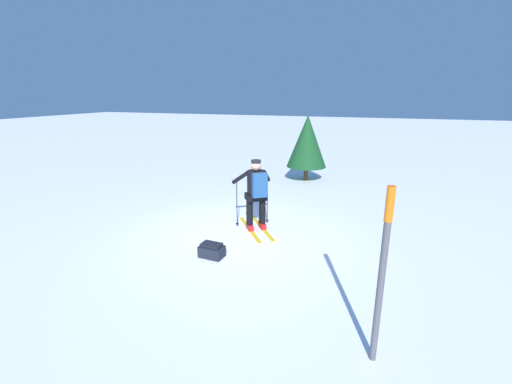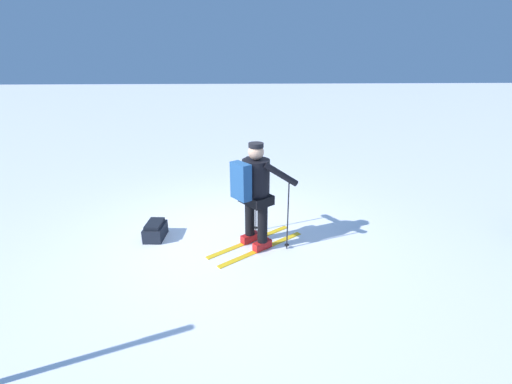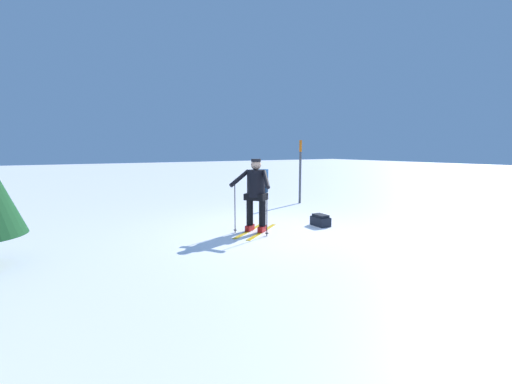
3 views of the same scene
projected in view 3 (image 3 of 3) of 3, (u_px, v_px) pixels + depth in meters
ground_plane at (278, 231)px, 7.62m from camera, size 80.00×80.00×0.00m
skier at (256, 190)px, 7.51m from camera, size 1.25×1.51×1.61m
dropped_backpack at (320, 220)px, 8.14m from camera, size 0.48×0.32×0.28m
trail_marker at (300, 167)px, 11.40m from camera, size 0.09×0.09×2.11m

